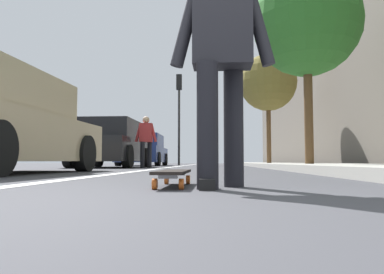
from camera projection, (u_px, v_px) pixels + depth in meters
name	position (u px, v px, depth m)	size (l,w,h in m)	color
ground_plane	(203.00, 168.00, 11.13)	(80.00, 80.00, 0.00)	#38383D
lane_stripe_white	(189.00, 165.00, 21.16)	(52.00, 0.16, 0.01)	silver
sidewalk_curb	(275.00, 164.00, 18.91)	(52.00, 3.20, 0.13)	#9E9B93
building_facade	(313.00, 77.00, 23.05)	(40.00, 1.20, 10.53)	#5D554C
skateboard	(173.00, 173.00, 2.74)	(0.84, 0.20, 0.11)	orange
skater_person	(222.00, 50.00, 2.62)	(0.46, 0.72, 1.64)	black
parked_car_mid	(111.00, 145.00, 12.31)	(4.15, 1.99, 1.50)	black
parked_car_far	(143.00, 151.00, 18.16)	(4.54, 2.02, 1.46)	navy
traffic_light	(179.00, 103.00, 19.92)	(0.33, 0.28, 4.72)	#2D2D2D
street_tree_mid	(307.00, 23.00, 10.64)	(2.98, 2.98, 5.52)	brown
street_tree_far	(268.00, 83.00, 18.41)	(2.73, 2.73, 5.34)	brown
pedestrian_distant	(146.00, 138.00, 11.43)	(0.43, 0.67, 1.53)	black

